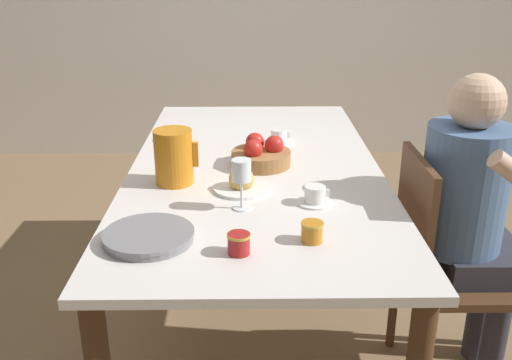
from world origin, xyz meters
The scene contains 13 objects.
ground_plane centered at (0.00, 0.00, 0.00)m, with size 20.00×20.00×0.00m, color #7F6647.
dining_table centered at (0.00, 0.00, 0.67)m, with size 1.00×1.93×0.76m.
chair_person_side centered at (0.69, -0.35, 0.49)m, with size 0.42×0.42×0.91m.
person_seated centered at (0.77, -0.32, 0.71)m, with size 0.39×0.41×1.19m.
red_pitcher centered at (-0.30, -0.19, 0.86)m, with size 0.17×0.14×0.20m.
wine_glass_water centered at (-0.05, -0.42, 0.89)m, with size 0.06×0.06×0.17m.
teacup_near_person centered at (0.20, -0.38, 0.79)m, with size 0.12×0.12×0.06m.
teacup_across centered at (0.11, 0.29, 0.79)m, with size 0.12×0.12×0.06m.
serving_tray centered at (-0.32, -0.65, 0.77)m, with size 0.27×0.27×0.03m.
bread_plate centered at (-0.05, -0.26, 0.79)m, with size 0.20×0.20×0.09m.
jam_jar_amber centered at (0.16, -0.66, 0.79)m, with size 0.07×0.07×0.06m.
jam_jar_red centered at (-0.05, -0.73, 0.79)m, with size 0.07×0.07×0.06m.
fruit_bowl centered at (0.02, 0.00, 0.80)m, with size 0.24×0.24×0.12m.
Camera 1 is at (-0.02, -2.17, 1.55)m, focal length 40.00 mm.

